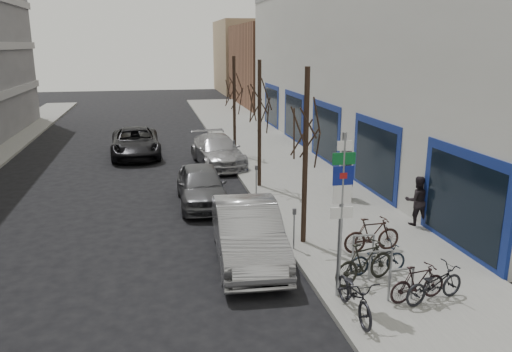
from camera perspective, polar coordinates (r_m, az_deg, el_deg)
name	(u,v)px	position (r m, az deg, el deg)	size (l,w,h in m)	color
ground	(241,311)	(12.23, -1.72, -15.19)	(120.00, 120.00, 0.00)	black
sidewalk_east	(301,185)	(22.22, 5.18, -0.98)	(5.00, 70.00, 0.15)	slate
commercial_building	(479,64)	(32.46, 24.16, 11.63)	(20.00, 32.00, 10.00)	#B7B7B2
brick_building_far	(297,65)	(52.60, 4.68, 12.51)	(12.00, 14.00, 8.00)	brown
tan_building_far	(268,57)	(67.21, 1.41, 13.48)	(13.00, 12.00, 9.00)	#937A5B
highway_sign_pole	(341,206)	(11.82, 9.74, -3.41)	(0.55, 0.10, 4.20)	gray
bike_rack	(381,261)	(13.53, 14.06, -9.43)	(0.66, 2.26, 0.83)	gray
tree_near	(306,115)	(14.75, 5.78, 6.93)	(1.80, 1.80, 5.50)	black
tree_mid	(259,94)	(20.99, 0.40, 9.35)	(1.80, 1.80, 5.50)	black
tree_far	(234,83)	(27.36, -2.52, 10.63)	(1.80, 1.80, 5.50)	black
meter_front	(294,225)	(14.93, 4.38, -5.57)	(0.10, 0.08, 1.27)	gray
meter_mid	(256,178)	(20.02, 0.03, -0.20)	(0.10, 0.08, 1.27)	gray
meter_back	(234,150)	(25.29, -2.53, 2.98)	(0.10, 0.08, 1.27)	gray
bike_near_left	(355,291)	(11.71, 11.24, -12.79)	(0.58, 1.93, 1.18)	black
bike_near_right	(418,282)	(12.74, 18.00, -11.50)	(0.46, 1.55, 0.94)	black
bike_mid_curb	(378,256)	(13.85, 13.75, -8.88)	(0.49, 1.62, 0.99)	black
bike_mid_inner	(365,262)	(13.23, 12.30, -9.58)	(0.56, 1.88, 1.14)	black
bike_far_curb	(435,281)	(12.81, 19.74, -11.21)	(0.52, 1.73, 1.05)	black
bike_far_inner	(372,234)	(15.15, 13.12, -6.52)	(0.53, 1.80, 1.09)	black
parked_car_front	(248,232)	(14.51, -0.96, -6.44)	(1.79, 5.15, 1.70)	#959599
parked_car_mid	(202,185)	(19.62, -6.24, -1.06)	(1.82, 4.51, 1.54)	#515257
parked_car_back	(218,151)	(25.90, -4.42, 2.89)	(2.15, 5.29, 1.54)	#9B9A9F
lane_car	(136,142)	(28.79, -13.61, 3.77)	(2.60, 5.64, 1.57)	black
pedestrian_near	(347,175)	(20.03, 10.33, 0.16)	(0.71, 0.46, 1.94)	black
pedestrian_far	(417,200)	(17.71, 17.93, -2.65)	(0.63, 0.43, 1.72)	black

